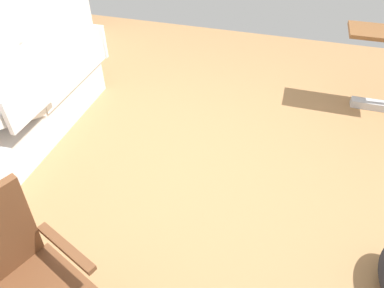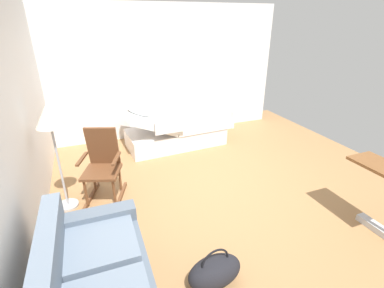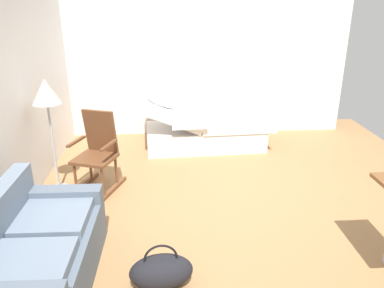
# 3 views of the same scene
# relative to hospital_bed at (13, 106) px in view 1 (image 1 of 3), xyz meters

# --- Properties ---
(ground_plane) EXTENTS (6.25, 6.25, 0.00)m
(ground_plane) POSITION_rel_hospital_bed_xyz_m (-1.79, -0.08, -0.30)
(ground_plane) COLOR #9E7247
(hospital_bed) EXTENTS (1.09, 2.15, 0.97)m
(hospital_bed) POSITION_rel_hospital_bed_xyz_m (0.00, 0.00, 0.00)
(hospital_bed) COLOR silver
(hospital_bed) RESTS_ON ground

